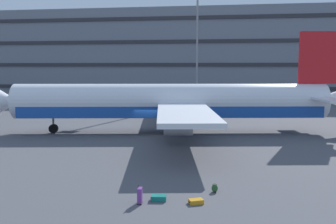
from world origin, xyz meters
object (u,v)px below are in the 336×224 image
suitcase_laid_flat (159,198)px  airliner (175,103)px  suitcase_navy (140,195)px  backpack_upright (215,188)px  suitcase_teal (196,201)px

suitcase_laid_flat → airliner: bearing=95.6°
suitcase_navy → airliner: bearing=93.1°
suitcase_laid_flat → suitcase_navy: size_ratio=0.87×
backpack_upright → airliner: bearing=104.6°
suitcase_navy → backpack_upright: bearing=32.9°
suitcase_laid_flat → suitcase_navy: suitcase_navy is taller
airliner → backpack_upright: size_ratio=76.03×
suitcase_laid_flat → backpack_upright: size_ratio=1.71×
suitcase_teal → suitcase_navy: 2.75m
suitcase_laid_flat → backpack_upright: bearing=32.5°
airliner → suitcase_teal: airliner is taller
airliner → suitcase_laid_flat: (1.93, -19.57, -2.89)m
backpack_upright → suitcase_navy: bearing=-147.1°
suitcase_teal → backpack_upright: (0.83, 1.86, 0.10)m
suitcase_laid_flat → suitcase_teal: 1.87m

